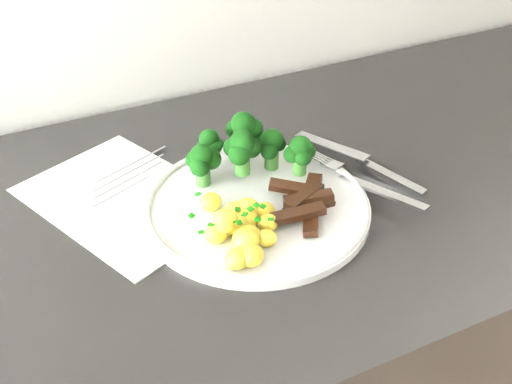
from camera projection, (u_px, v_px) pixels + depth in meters
recipe_paper at (126, 198)px, 0.84m from camera, size 0.28×0.32×0.00m
plate at (256, 206)px, 0.82m from camera, size 0.29×0.29×0.02m
broccoli at (246, 147)px, 0.85m from camera, size 0.17×0.11×0.07m
potatoes at (239, 227)px, 0.76m from camera, size 0.11×0.14×0.04m
beef_strips at (305, 201)px, 0.81m from camera, size 0.11×0.11×0.03m
fork at (365, 182)px, 0.84m from camera, size 0.08×0.19×0.02m
knife at (374, 169)px, 0.89m from camera, size 0.10×0.21×0.02m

